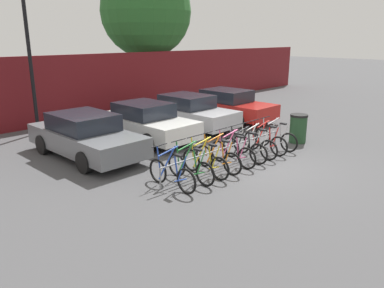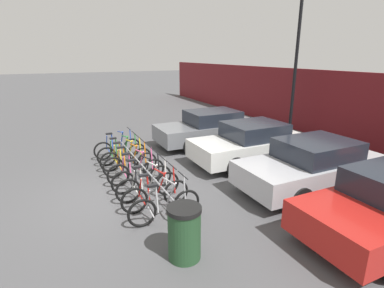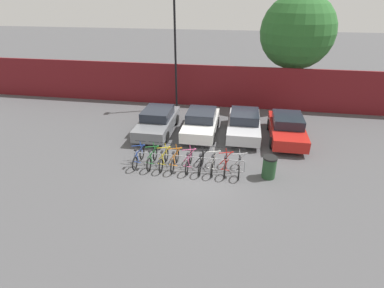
{
  "view_description": "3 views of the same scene",
  "coord_description": "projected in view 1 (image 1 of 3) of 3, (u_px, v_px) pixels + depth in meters",
  "views": [
    {
      "loc": [
        -8.99,
        -5.99,
        3.69
      ],
      "look_at": [
        -1.41,
        1.35,
        0.68
      ],
      "focal_mm": 35.0,
      "sensor_mm": 36.0,
      "label": 1
    },
    {
      "loc": [
        7.47,
        -1.51,
        3.61
      ],
      "look_at": [
        0.62,
        1.77,
        1.33
      ],
      "focal_mm": 28.0,
      "sensor_mm": 36.0,
      "label": 2
    },
    {
      "loc": [
        1.66,
        -11.45,
        7.48
      ],
      "look_at": [
        -0.45,
        0.95,
        1.1
      ],
      "focal_mm": 28.0,
      "sensor_mm": 36.0,
      "label": 3
    }
  ],
  "objects": [
    {
      "name": "trash_bin",
      "position": [
        298.0,
        128.0,
        13.53
      ],
      "size": [
        0.63,
        0.63,
        1.03
      ],
      "color": "#234728",
      "rests_on": "ground"
    },
    {
      "name": "car_grey",
      "position": [
        86.0,
        136.0,
        11.83
      ],
      "size": [
        1.91,
        4.45,
        1.4
      ],
      "color": "slate",
      "rests_on": "ground"
    },
    {
      "name": "bicycle_red",
      "position": [
        265.0,
        142.0,
        12.3
      ],
      "size": [
        0.68,
        1.71,
        1.05
      ],
      "rotation": [
        0.0,
        0.0,
        -0.04
      ],
      "color": "black",
      "rests_on": "ground"
    },
    {
      "name": "car_silver",
      "position": [
        188.0,
        112.0,
        15.61
      ],
      "size": [
        1.91,
        4.26,
        1.4
      ],
      "color": "#B7B7BC",
      "rests_on": "ground"
    },
    {
      "name": "hoarding_wall",
      "position": [
        86.0,
        87.0,
        17.17
      ],
      "size": [
        36.0,
        0.16,
        2.96
      ],
      "primitive_type": "cube",
      "color": "maroon",
      "rests_on": "ground"
    },
    {
      "name": "bicycle_silver",
      "position": [
        275.0,
        138.0,
        12.74
      ],
      "size": [
        0.68,
        1.71,
        1.05
      ],
      "rotation": [
        0.0,
        0.0,
        -0.05
      ],
      "color": "black",
      "rests_on": "ground"
    },
    {
      "name": "car_red",
      "position": [
        228.0,
        105.0,
        17.13
      ],
      "size": [
        1.91,
        4.37,
        1.4
      ],
      "color": "red",
      "rests_on": "ground"
    },
    {
      "name": "ground_plane",
      "position": [
        257.0,
        165.0,
        11.23
      ],
      "size": [
        120.0,
        120.0,
        0.0
      ],
      "primitive_type": "plane",
      "color": "#4C4C4F"
    },
    {
      "name": "tree_behind_hoarding",
      "position": [
        146.0,
        12.0,
        20.96
      ],
      "size": [
        5.07,
        5.07,
        7.61
      ],
      "color": "brown",
      "rests_on": "ground"
    },
    {
      "name": "bicycle_blue",
      "position": [
        172.0,
        174.0,
        9.4
      ],
      "size": [
        0.68,
        1.71,
        1.05
      ],
      "rotation": [
        0.0,
        0.0,
        0.02
      ],
      "color": "black",
      "rests_on": "ground"
    },
    {
      "name": "bicycle_green",
      "position": [
        190.0,
        168.0,
        9.87
      ],
      "size": [
        0.68,
        1.71,
        1.05
      ],
      "rotation": [
        0.0,
        0.0,
        -0.02
      ],
      "color": "black",
      "rests_on": "ground"
    },
    {
      "name": "bicycle_orange",
      "position": [
        218.0,
        158.0,
        10.65
      ],
      "size": [
        0.68,
        1.71,
        1.05
      ],
      "rotation": [
        0.0,
        0.0,
        0.03
      ],
      "color": "black",
      "rests_on": "ground"
    },
    {
      "name": "lamp_post",
      "position": [
        26.0,
        28.0,
        13.84
      ],
      "size": [
        0.24,
        0.44,
        7.33
      ],
      "color": "black",
      "rests_on": "ground"
    },
    {
      "name": "car_white",
      "position": [
        145.0,
        122.0,
        13.74
      ],
      "size": [
        1.91,
        4.14,
        1.4
      ],
      "color": "silver",
      "rests_on": "ground"
    },
    {
      "name": "bicycle_yellow",
      "position": [
        205.0,
        163.0,
        10.27
      ],
      "size": [
        0.68,
        1.71,
        1.05
      ],
      "rotation": [
        0.0,
        0.0,
        -0.04
      ],
      "color": "black",
      "rests_on": "ground"
    },
    {
      "name": "bicycle_white",
      "position": [
        255.0,
        145.0,
        11.9
      ],
      "size": [
        0.68,
        1.71,
        1.05
      ],
      "rotation": [
        0.0,
        0.0,
        -0.02
      ],
      "color": "black",
      "rests_on": "ground"
    },
    {
      "name": "bike_rack",
      "position": [
        227.0,
        148.0,
        11.13
      ],
      "size": [
        5.37,
        0.04,
        0.57
      ],
      "color": "gray",
      "rests_on": "ground"
    },
    {
      "name": "bicycle_pink",
      "position": [
        232.0,
        153.0,
        11.11
      ],
      "size": [
        0.68,
        1.71,
        1.05
      ],
      "rotation": [
        0.0,
        0.0,
        -0.04
      ],
      "color": "black",
      "rests_on": "ground"
    },
    {
      "name": "bicycle_black",
      "position": [
        244.0,
        149.0,
        11.52
      ],
      "size": [
        0.68,
        1.71,
        1.05
      ],
      "rotation": [
        0.0,
        0.0,
        0.0
      ],
      "color": "black",
      "rests_on": "ground"
    }
  ]
}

